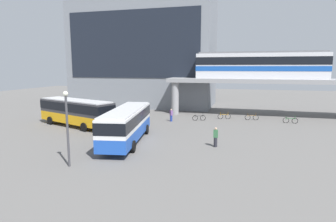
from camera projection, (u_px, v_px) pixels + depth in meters
ground_plane at (164, 123)px, 36.33m from camera, size 120.00×120.00×0.00m
station_building at (145, 52)px, 52.73m from camera, size 25.33×12.62×19.63m
elevated_platform at (263, 84)px, 41.01m from camera, size 27.65×5.63×5.41m
train at (260, 65)px, 40.74m from camera, size 18.10×2.96×3.84m
bus_main at (127, 122)px, 26.53m from camera, size 4.31×11.31×3.22m
bus_secondary at (76, 110)px, 33.78m from camera, size 11.22×6.31×3.22m
bicycle_green at (290, 120)px, 35.91m from camera, size 1.79×0.14×1.04m
bicycle_brown at (252, 117)px, 38.13m from camera, size 1.79×0.26×1.04m
bicycle_black at (199, 118)px, 37.75m from camera, size 1.70×0.68×1.04m
bicycle_orange at (224, 116)px, 38.92m from camera, size 1.74×0.54×1.04m
pedestrian_walking_across at (171, 115)px, 37.13m from camera, size 0.46×0.47×1.65m
pedestrian_at_kerb at (216, 138)px, 25.16m from camera, size 0.42×0.32×1.77m
lamp_post at (67, 122)px, 19.80m from camera, size 0.36×0.36×5.42m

